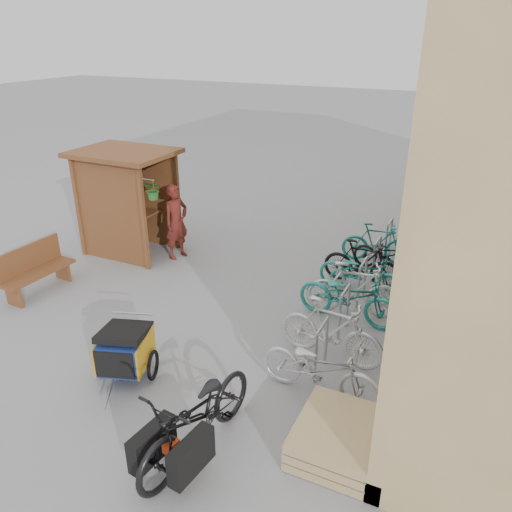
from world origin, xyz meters
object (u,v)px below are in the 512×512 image
at_px(bench, 34,269).
at_px(bike_7, 377,243).
at_px(bike_1, 331,331).
at_px(bike_3, 354,289).
at_px(bike_0, 320,368).
at_px(bike_4, 361,273).
at_px(cargo_bike, 197,418).
at_px(pallet_stack, 338,438).
at_px(shopping_carts, 432,214).
at_px(bike_5, 362,263).
at_px(bike_2, 348,296).
at_px(child_trailer, 125,349).
at_px(bike_6, 389,254).
at_px(person_kiosk, 176,222).
at_px(kiosk, 124,188).

height_order(bench, bike_7, bench).
height_order(bike_1, bike_7, bike_1).
bearing_deg(bike_7, bike_3, 173.76).
height_order(bench, bike_0, bench).
bearing_deg(bike_4, bike_0, -171.38).
height_order(cargo_bike, bike_0, cargo_bike).
height_order(pallet_stack, shopping_carts, shopping_carts).
height_order(pallet_stack, bike_5, bike_5).
height_order(bike_0, bike_2, bike_2).
relative_size(child_trailer, bike_6, 0.98).
bearing_deg(bike_1, bike_5, 9.71).
bearing_deg(bike_3, bike_5, -4.27).
bearing_deg(person_kiosk, child_trailer, -140.98).
relative_size(kiosk, bike_6, 1.62).
bearing_deg(bike_3, cargo_bike, 156.19).
bearing_deg(kiosk, bike_5, 7.17).
bearing_deg(child_trailer, bike_0, -2.31).
bearing_deg(bike_7, bench, 116.77).
distance_m(pallet_stack, bike_3, 3.38).
relative_size(cargo_bike, bike_6, 1.41).
bearing_deg(bike_6, pallet_stack, -170.16).
height_order(bench, cargo_bike, cargo_bike).
xyz_separation_m(child_trailer, bike_6, (2.81, 5.30, -0.08)).
xyz_separation_m(child_trailer, person_kiosk, (-1.73, 4.00, 0.38)).
height_order(child_trailer, bike_2, bike_2).
bearing_deg(bike_2, kiosk, 85.16).
relative_size(bike_4, bike_7, 1.11).
relative_size(person_kiosk, bike_6, 1.12).
distance_m(shopping_carts, child_trailer, 8.57).
height_order(bike_4, bike_6, bike_4).
relative_size(bike_1, bike_7, 1.13).
bearing_deg(child_trailer, bench, 138.98).
bearing_deg(kiosk, bench, -99.44).
bearing_deg(bike_6, bike_1, -178.28).
xyz_separation_m(bench, bike_6, (6.16, 3.93, -0.09)).
distance_m(pallet_stack, bike_4, 4.23).
bearing_deg(person_kiosk, bike_4, -73.39).
xyz_separation_m(bench, child_trailer, (3.35, -1.37, -0.01)).
height_order(bike_3, bike_4, bike_3).
height_order(bike_2, bike_6, bike_2).
distance_m(bike_1, bike_5, 2.75).
bearing_deg(bike_6, bike_5, 160.06).
relative_size(bench, bike_0, 0.86).
relative_size(bike_3, bike_5, 1.08).
xyz_separation_m(kiosk, cargo_bike, (4.73, -4.64, -1.01)).
bearing_deg(child_trailer, bike_7, 47.82).
bearing_deg(shopping_carts, pallet_stack, -90.00).
distance_m(person_kiosk, bike_1, 4.94).
bearing_deg(shopping_carts, bench, -135.66).
bearing_deg(bench, bike_5, 31.39).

